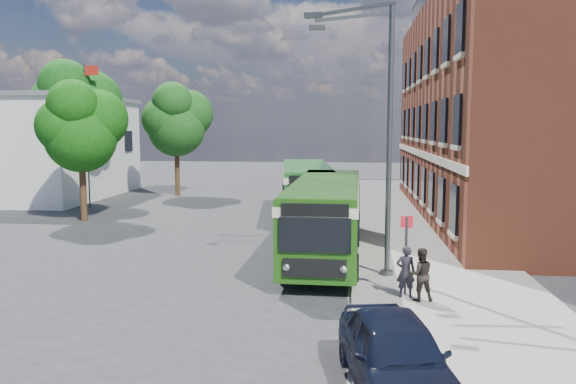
# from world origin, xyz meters

# --- Properties ---
(ground) EXTENTS (120.00, 120.00, 0.00)m
(ground) POSITION_xyz_m (0.00, 0.00, 0.00)
(ground) COLOR #2A2A2C
(ground) RESTS_ON ground
(pavement) EXTENTS (6.00, 48.00, 0.15)m
(pavement) POSITION_xyz_m (7.00, 8.00, 0.07)
(pavement) COLOR gray
(pavement) RESTS_ON ground
(kerb_line) EXTENTS (0.12, 48.00, 0.01)m
(kerb_line) POSITION_xyz_m (3.95, 8.00, 0.01)
(kerb_line) COLOR beige
(kerb_line) RESTS_ON ground
(brick_office) EXTENTS (12.10, 26.00, 14.20)m
(brick_office) POSITION_xyz_m (14.00, 12.00, 6.97)
(brick_office) COLOR brown
(brick_office) RESTS_ON ground
(white_building) EXTENTS (9.40, 13.40, 7.30)m
(white_building) POSITION_xyz_m (-18.00, 18.00, 3.66)
(white_building) COLOR silver
(white_building) RESTS_ON ground
(flagpole) EXTENTS (0.95, 0.10, 9.00)m
(flagpole) POSITION_xyz_m (-12.45, 13.00, 4.94)
(flagpole) COLOR #3A3D3F
(flagpole) RESTS_ON ground
(street_lamp) EXTENTS (2.96, 2.38, 9.00)m
(street_lamp) POSITION_xyz_m (4.84, -2.00, 4.79)
(street_lamp) COLOR #3A3D3F
(street_lamp) RESTS_ON ground
(bus_stop_sign) EXTENTS (0.35, 0.08, 2.52)m
(bus_stop_sign) POSITION_xyz_m (5.60, -4.20, 1.51)
(bus_stop_sign) COLOR #3A3D3F
(bus_stop_sign) RESTS_ON ground
(bus_front) EXTENTS (2.82, 11.62, 3.02)m
(bus_front) POSITION_xyz_m (3.01, 1.21, 1.83)
(bus_front) COLOR #1E4E11
(bus_front) RESTS_ON ground
(bus_rear) EXTENTS (3.77, 11.04, 3.02)m
(bus_rear) POSITION_xyz_m (1.52, 10.41, 1.83)
(bus_rear) COLOR #1F6125
(bus_rear) RESTS_ON ground
(parked_car) EXTENTS (2.48, 4.58, 1.48)m
(parked_car) POSITION_xyz_m (4.80, -10.56, 0.89)
(parked_car) COLOR black
(parked_car) RESTS_ON pavement
(pedestrian_a) EXTENTS (0.57, 0.38, 1.54)m
(pedestrian_a) POSITION_xyz_m (5.57, -4.48, 0.92)
(pedestrian_a) COLOR black
(pedestrian_a) RESTS_ON pavement
(pedestrian_b) EXTENTS (0.83, 0.68, 1.55)m
(pedestrian_b) POSITION_xyz_m (5.96, -4.77, 0.92)
(pedestrian_b) COLOR black
(pedestrian_b) RESTS_ON pavement
(tree_left) EXTENTS (4.51, 4.29, 7.61)m
(tree_left) POSITION_xyz_m (-10.50, 8.21, 5.16)
(tree_left) COLOR #382014
(tree_left) RESTS_ON ground
(tree_mid) EXTENTS (5.55, 5.28, 9.37)m
(tree_mid) POSITION_xyz_m (-13.90, 14.18, 6.36)
(tree_mid) COLOR #382014
(tree_mid) RESTS_ON ground
(tree_right) EXTENTS (4.95, 4.71, 8.36)m
(tree_right) POSITION_xyz_m (-8.80, 19.80, 5.67)
(tree_right) COLOR #382014
(tree_right) RESTS_ON ground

